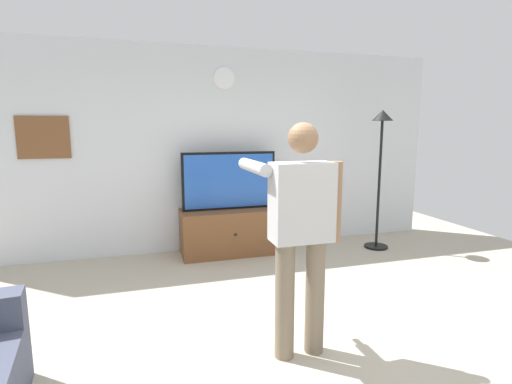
{
  "coord_description": "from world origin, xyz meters",
  "views": [
    {
      "loc": [
        -1.03,
        -2.31,
        1.65
      ],
      "look_at": [
        0.03,
        1.2,
        1.05
      ],
      "focal_mm": 27.47,
      "sensor_mm": 36.0,
      "label": 1
    }
  ],
  "objects": [
    {
      "name": "ground_plane",
      "position": [
        0.0,
        0.0,
        0.0
      ],
      "size": [
        8.4,
        8.4,
        0.0
      ],
      "primitive_type": "plane",
      "color": "#B2A893"
    },
    {
      "name": "back_wall",
      "position": [
        0.0,
        2.95,
        1.35
      ],
      "size": [
        6.4,
        0.1,
        2.7
      ],
      "primitive_type": "cube",
      "color": "silver",
      "rests_on": "ground_plane"
    },
    {
      "name": "tv_stand",
      "position": [
        0.1,
        2.6,
        0.3
      ],
      "size": [
        1.29,
        0.57,
        0.59
      ],
      "color": "brown",
      "rests_on": "ground_plane"
    },
    {
      "name": "television",
      "position": [
        0.1,
        2.65,
        0.97
      ],
      "size": [
        1.23,
        0.07,
        0.75
      ],
      "color": "black",
      "rests_on": "tv_stand"
    },
    {
      "name": "wall_clock",
      "position": [
        0.1,
        2.89,
        2.29
      ],
      "size": [
        0.28,
        0.03,
        0.28
      ],
      "primitive_type": "cylinder",
      "rotation": [
        1.57,
        0.0,
        0.0
      ],
      "color": "white"
    },
    {
      "name": "framed_picture",
      "position": [
        -2.09,
        2.9,
        1.54
      ],
      "size": [
        0.58,
        0.04,
        0.5
      ],
      "primitive_type": "cube",
      "color": "brown"
    },
    {
      "name": "floor_lamp",
      "position": [
        2.1,
        2.25,
        1.35
      ],
      "size": [
        0.32,
        0.32,
        1.88
      ],
      "color": "black",
      "rests_on": "ground_plane"
    },
    {
      "name": "person_standing_nearer_lamp",
      "position": [
        0.05,
        0.17,
        0.96
      ],
      "size": [
        0.61,
        0.78,
        1.69
      ],
      "color": "#7A6B56",
      "rests_on": "ground_plane"
    }
  ]
}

